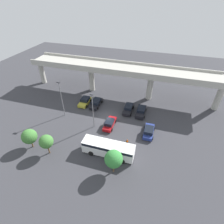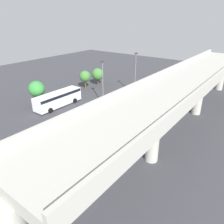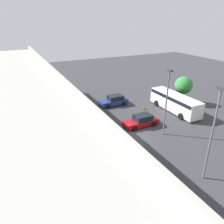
{
  "view_description": "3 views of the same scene",
  "coord_description": "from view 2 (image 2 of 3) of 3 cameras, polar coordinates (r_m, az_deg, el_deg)",
  "views": [
    {
      "loc": [
        10.19,
        -28.78,
        24.21
      ],
      "look_at": [
        1.51,
        -0.53,
        2.42
      ],
      "focal_mm": 28.0,
      "sensor_mm": 36.0,
      "label": 1
    },
    {
      "loc": [
        26.66,
        19.64,
        14.97
      ],
      "look_at": [
        3.37,
        2.22,
        1.9
      ],
      "focal_mm": 35.0,
      "sensor_mm": 36.0,
      "label": 2
    },
    {
      "loc": [
        -19.69,
        12.29,
        13.13
      ],
      "look_at": [
        1.87,
        1.82,
        2.61
      ],
      "focal_mm": 35.0,
      "sensor_mm": 36.0,
      "label": 3
    }
  ],
  "objects": [
    {
      "name": "traffic_cone",
      "position": [
        35.73,
        -12.8,
        -0.64
      ],
      "size": [
        0.44,
        0.44,
        0.7
      ],
      "color": "black",
      "rests_on": "ground_plane"
    },
    {
      "name": "ground_plane",
      "position": [
        36.34,
        0.38,
        -0.13
      ],
      "size": [
        100.9,
        100.9,
        0.0
      ],
      "primitive_type": "plane",
      "color": "#38383D"
    },
    {
      "name": "shuttle_bus",
      "position": [
        39.51,
        -13.91,
        3.54
      ],
      "size": [
        9.01,
        2.65,
        2.52
      ],
      "color": "white",
      "rests_on": "ground_plane"
    },
    {
      "name": "lamp_post_mid_lot",
      "position": [
        37.85,
        -2.43,
        8.34
      ],
      "size": [
        0.7,
        0.35,
        7.91
      ],
      "color": "slate",
      "rests_on": "ground_plane"
    },
    {
      "name": "parked_car_4",
      "position": [
        28.85,
        -1.69,
        -5.36
      ],
      "size": [
        2.12,
        4.78,
        1.54
      ],
      "rotation": [
        0.0,
        0.0,
        -1.57
      ],
      "color": "black",
      "rests_on": "ground_plane"
    },
    {
      "name": "parked_car_5",
      "position": [
        31.22,
        -13.78,
        -3.68
      ],
      "size": [
        2.07,
        4.46,
        1.58
      ],
      "rotation": [
        0.0,
        0.0,
        1.57
      ],
      "color": "navy",
      "rests_on": "ground_plane"
    },
    {
      "name": "tree_front_left",
      "position": [
        50.09,
        -3.75,
        9.82
      ],
      "size": [
        2.69,
        2.69,
        3.93
      ],
      "color": "brown",
      "rests_on": "ground_plane"
    },
    {
      "name": "parked_car_0",
      "position": [
        39.65,
        10.93,
        2.72
      ],
      "size": [
        2.22,
        4.4,
        1.59
      ],
      "rotation": [
        0.0,
        0.0,
        -1.57
      ],
      "color": "gold",
      "rests_on": "ground_plane"
    },
    {
      "name": "parked_car_1",
      "position": [
        37.19,
        9.16,
        1.35
      ],
      "size": [
        2.11,
        4.89,
        1.53
      ],
      "rotation": [
        0.0,
        0.0,
        -1.57
      ],
      "color": "black",
      "rests_on": "ground_plane"
    },
    {
      "name": "tree_front_far_right",
      "position": [
        40.39,
        -19.1,
        5.69
      ],
      "size": [
        2.8,
        2.8,
        4.47
      ],
      "color": "brown",
      "rests_on": "ground_plane"
    },
    {
      "name": "parked_car_2",
      "position": [
        36.26,
        -3.97,
        0.96
      ],
      "size": [
        1.98,
        4.63,
        1.51
      ],
      "rotation": [
        0.0,
        0.0,
        1.57
      ],
      "color": "maroon",
      "rests_on": "ground_plane"
    },
    {
      "name": "lamp_post_near_aisle",
      "position": [
        43.08,
        6.13,
        10.52
      ],
      "size": [
        0.7,
        0.35,
        8.38
      ],
      "color": "slate",
      "rests_on": "ground_plane"
    },
    {
      "name": "tree_front_right",
      "position": [
        47.6,
        -7.06,
        9.22
      ],
      "size": [
        2.39,
        2.39,
        4.02
      ],
      "color": "brown",
      "rests_on": "ground_plane"
    },
    {
      "name": "highway_overpass",
      "position": [
        29.23,
        18.25,
        6.37
      ],
      "size": [
        48.52,
        6.47,
        8.2
      ],
      "color": "#ADAAA0",
      "rests_on": "ground_plane"
    },
    {
      "name": "parked_car_3",
      "position": [
        30.89,
        1.99,
        -3.29
      ],
      "size": [
        2.05,
        4.8,
        1.5
      ],
      "rotation": [
        0.0,
        0.0,
        -1.57
      ],
      "color": "black",
      "rests_on": "ground_plane"
    }
  ]
}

